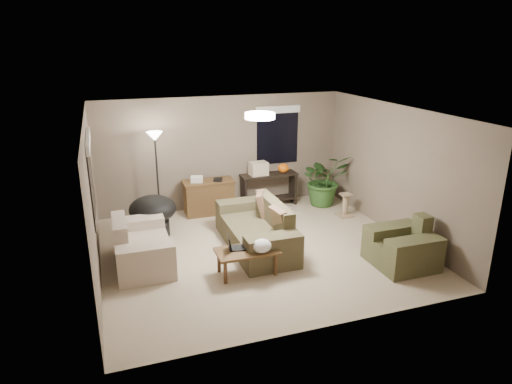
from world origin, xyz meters
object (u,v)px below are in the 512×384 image
object	(u,v)px
armchair	(403,248)
coffee_table	(247,253)
floor_lamp	(155,147)
main_sofa	(258,231)
loveseat	(141,248)
console_table	(269,187)
desk	(209,197)
houseplant	(324,185)
papasan_chair	(153,213)
cat_scratching_post	(345,206)

from	to	relation	value
armchair	coffee_table	size ratio (longest dim) A/B	1.00
floor_lamp	main_sofa	bearing A→B (deg)	-49.36
loveseat	console_table	world-z (taller)	loveseat
floor_lamp	coffee_table	bearing A→B (deg)	-69.13
console_table	desk	bearing A→B (deg)	-176.75
loveseat	houseplant	xyz separation A→B (m)	(4.29, 1.69, 0.17)
coffee_table	console_table	size ratio (longest dim) A/B	0.77
main_sofa	armchair	size ratio (longest dim) A/B	2.20
loveseat	console_table	bearing A→B (deg)	33.73
houseplant	console_table	bearing A→B (deg)	163.47
houseplant	desk	bearing A→B (deg)	173.93
loveseat	coffee_table	distance (m)	1.84
main_sofa	coffee_table	size ratio (longest dim) A/B	2.20
houseplant	loveseat	bearing A→B (deg)	-158.51
loveseat	desk	xyz separation A→B (m)	(1.65, 1.97, 0.08)
coffee_table	papasan_chair	size ratio (longest dim) A/B	1.03
main_sofa	desk	world-z (taller)	main_sofa
desk	main_sofa	bearing A→B (deg)	-76.91
papasan_chair	loveseat	bearing A→B (deg)	-107.19
desk	loveseat	bearing A→B (deg)	-129.93
desk	floor_lamp	xyz separation A→B (m)	(-1.09, -0.15, 1.22)
console_table	loveseat	bearing A→B (deg)	-146.27
desk	cat_scratching_post	bearing A→B (deg)	-21.70
console_table	houseplant	distance (m)	1.27
main_sofa	houseplant	distance (m)	2.76
loveseat	floor_lamp	xyz separation A→B (m)	(0.56, 1.82, 1.30)
main_sofa	armchair	world-z (taller)	same
loveseat	desk	size ratio (longest dim) A/B	1.45
floor_lamp	cat_scratching_post	world-z (taller)	floor_lamp
floor_lamp	cat_scratching_post	xyz separation A→B (m)	(3.84, -0.94, -1.38)
armchair	cat_scratching_post	xyz separation A→B (m)	(0.22, 2.32, -0.08)
main_sofa	houseplant	xyz separation A→B (m)	(2.19, 1.66, 0.17)
main_sofa	cat_scratching_post	bearing A→B (deg)	20.32
floor_lamp	cat_scratching_post	distance (m)	4.19
loveseat	armchair	xyz separation A→B (m)	(4.18, -1.45, 0.00)
coffee_table	cat_scratching_post	distance (m)	3.32
loveseat	houseplant	world-z (taller)	houseplant
papasan_chair	cat_scratching_post	distance (m)	4.06
coffee_table	desk	distance (m)	2.88
main_sofa	floor_lamp	xyz separation A→B (m)	(-1.54, 1.80, 1.30)
loveseat	papasan_chair	size ratio (longest dim) A/B	1.65
loveseat	desk	bearing A→B (deg)	50.07
armchair	floor_lamp	distance (m)	5.05
papasan_chair	desk	bearing A→B (deg)	32.50
main_sofa	floor_lamp	distance (m)	2.70
console_table	floor_lamp	xyz separation A→B (m)	(-2.51, -0.23, 1.16)
loveseat	armchair	distance (m)	4.42
armchair	console_table	xyz separation A→B (m)	(-1.11, 3.50, 0.14)
coffee_table	desk	world-z (taller)	desk
armchair	coffee_table	world-z (taller)	armchair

